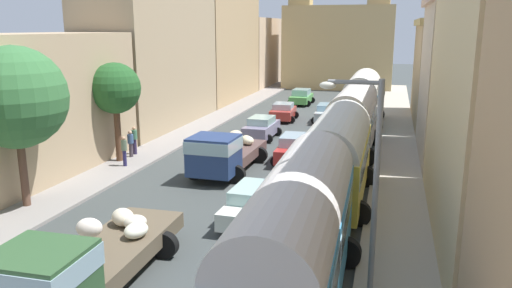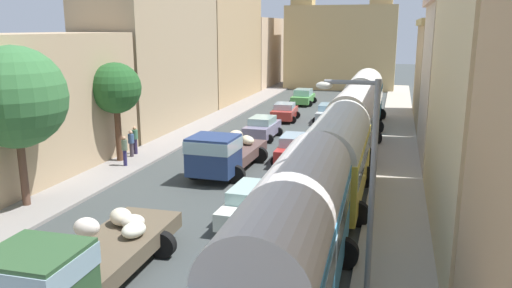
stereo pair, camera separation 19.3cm
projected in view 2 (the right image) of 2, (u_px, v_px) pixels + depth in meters
The scene contains 28 objects.
ground_plane at pixel (287, 140), 33.98m from camera, with size 154.00×154.00×0.00m, color #3F4443.
sidewalk_left at pixel (189, 133), 35.88m from camera, with size 2.50×70.00×0.14m, color gray.
sidewalk_right at pixel (397, 146), 32.05m from camera, with size 2.50×70.00×0.14m, color #B4AA99.
building_left_1 at pixel (22, 108), 24.83m from camera, with size 4.95×13.90×7.21m.
building_left_2 at pixel (154, 44), 37.80m from camera, with size 5.40×14.32×12.44m.
building_left_3 at pixel (219, 37), 51.50m from camera, with size 5.63×14.57×12.95m.
building_left_4 at pixel (255, 52), 64.68m from camera, with size 5.12×12.00×8.64m.
building_right_2 at pixel (471, 78), 28.28m from camera, with size 5.51×9.25×9.32m.
building_right_3 at pixel (446, 72), 39.31m from camera, with size 4.67×12.38×8.12m.
distant_church at pixel (341, 41), 61.97m from camera, with size 13.29×7.11×17.11m.
parked_bus_0 at pixel (294, 233), 13.04m from camera, with size 3.37×9.25×4.08m.
parked_bus_1 at pixel (336, 154), 21.49m from camera, with size 3.38×8.15×3.99m.
parked_bus_2 at pixel (354, 117), 29.91m from camera, with size 3.35×8.39×4.05m.
parked_bus_3 at pixel (364, 97), 38.34m from camera, with size 3.38×8.75×4.15m.
cargo_truck_0 at pixel (76, 263), 13.70m from camera, with size 3.18×7.50×2.30m.
cargo_truck_1 at pixel (223, 152), 25.73m from camera, with size 3.24×6.77×2.32m.
car_0 at pixel (262, 128), 34.22m from camera, with size 2.33×4.01×1.53m.
car_1 at pixel (285, 112), 40.92m from camera, with size 2.44×3.81×1.45m.
car_2 at pixel (303, 97), 49.39m from camera, with size 2.38×4.02×1.54m.
car_3 at pixel (251, 203), 19.71m from camera, with size 2.22×4.26×1.43m.
car_4 at pixel (295, 149), 28.31m from camera, with size 2.34×4.06×1.56m.
car_5 at pixel (328, 113), 40.36m from camera, with size 2.24×4.16×1.45m.
pedestrian_0 at pixel (131, 143), 28.95m from camera, with size 0.48×0.48×1.70m.
pedestrian_2 at pixel (135, 139), 29.56m from camera, with size 0.42×0.42×1.80m.
pedestrian_3 at pixel (125, 150), 27.01m from camera, with size 0.36×0.36×1.78m.
streetlamp_near at pixel (364, 174), 13.17m from camera, with size 1.66×0.28×6.23m.
roadside_tree_1 at pixel (15, 97), 20.19m from camera, with size 4.18×4.18×6.83m.
roadside_tree_2 at pixel (116, 89), 27.38m from camera, with size 2.80×2.80×5.65m.
Camera 2 is at (6.95, -5.48, 7.50)m, focal length 35.02 mm.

